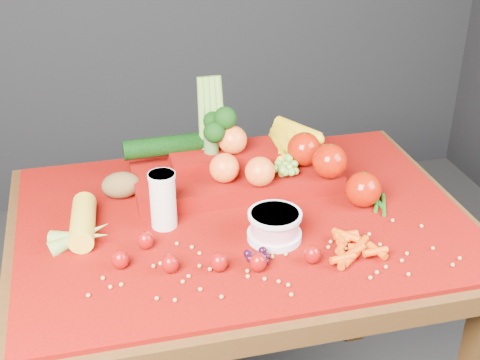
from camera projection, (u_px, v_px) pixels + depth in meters
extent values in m
cube|color=#36210C|center=(242.00, 229.00, 1.62)|extent=(1.10, 0.80, 0.05)
cube|color=#36210C|center=(58.00, 298.00, 1.98)|extent=(0.06, 0.06, 0.70)
cube|color=#36210C|center=(360.00, 253.00, 2.18)|extent=(0.06, 0.06, 0.70)
cube|color=#790904|center=(242.00, 218.00, 1.60)|extent=(1.05, 0.75, 0.01)
cylinder|color=beige|center=(163.00, 200.00, 1.53)|extent=(0.06, 0.06, 0.14)
cylinder|color=silver|center=(161.00, 176.00, 1.50)|extent=(0.06, 0.06, 0.01)
cylinder|color=silver|center=(274.00, 235.00, 1.51)|extent=(0.12, 0.12, 0.02)
cylinder|color=#D1818A|center=(275.00, 223.00, 1.50)|extent=(0.11, 0.11, 0.05)
cylinder|color=silver|center=(275.00, 215.00, 1.49)|extent=(0.12, 0.12, 0.01)
ellipsoid|color=maroon|center=(145.00, 240.00, 1.47)|extent=(0.04, 0.04, 0.04)
cone|color=#0D410B|center=(145.00, 233.00, 1.46)|extent=(0.03, 0.03, 0.01)
ellipsoid|color=maroon|center=(120.00, 259.00, 1.41)|extent=(0.04, 0.04, 0.04)
cone|color=#0D410B|center=(119.00, 252.00, 1.40)|extent=(0.03, 0.03, 0.01)
ellipsoid|color=maroon|center=(170.00, 264.00, 1.39)|extent=(0.04, 0.04, 0.04)
cone|color=#0D410B|center=(170.00, 256.00, 1.39)|extent=(0.03, 0.03, 0.01)
ellipsoid|color=maroon|center=(219.00, 262.00, 1.40)|extent=(0.04, 0.04, 0.04)
cone|color=#0D410B|center=(219.00, 254.00, 1.39)|extent=(0.03, 0.03, 0.01)
ellipsoid|color=maroon|center=(258.00, 262.00, 1.40)|extent=(0.04, 0.04, 0.04)
cone|color=#0D410B|center=(258.00, 255.00, 1.39)|extent=(0.03, 0.03, 0.01)
ellipsoid|color=maroon|center=(312.00, 254.00, 1.42)|extent=(0.04, 0.04, 0.04)
cone|color=#0D410B|center=(313.00, 247.00, 1.41)|extent=(0.03, 0.03, 0.01)
cylinder|color=yellow|center=(83.00, 222.00, 1.53)|extent=(0.07, 0.18, 0.06)
ellipsoid|color=brown|center=(121.00, 185.00, 1.67)|extent=(0.10, 0.07, 0.07)
cube|color=#790904|center=(235.00, 178.00, 1.72)|extent=(0.52, 0.22, 0.04)
cube|color=#790904|center=(223.00, 156.00, 1.74)|extent=(0.28, 0.12, 0.03)
sphere|color=#911905|center=(330.00, 161.00, 1.66)|extent=(0.09, 0.09, 0.09)
sphere|color=#911905|center=(363.00, 189.00, 1.63)|extent=(0.09, 0.09, 0.09)
sphere|color=#911905|center=(304.00, 149.00, 1.72)|extent=(0.09, 0.09, 0.09)
sphere|color=red|center=(224.00, 168.00, 1.64)|extent=(0.07, 0.07, 0.07)
sphere|color=red|center=(260.00, 172.00, 1.62)|extent=(0.07, 0.07, 0.07)
sphere|color=red|center=(233.00, 140.00, 1.70)|extent=(0.07, 0.07, 0.07)
cylinder|color=yellow|center=(278.00, 147.00, 1.79)|extent=(0.06, 0.16, 0.04)
cylinder|color=yellow|center=(285.00, 141.00, 1.79)|extent=(0.04, 0.16, 0.04)
cylinder|color=yellow|center=(292.00, 136.00, 1.78)|extent=(0.07, 0.16, 0.04)
cylinder|color=yellow|center=(298.00, 130.00, 1.78)|extent=(0.10, 0.15, 0.04)
cylinder|color=#3F662D|center=(212.00, 144.00, 1.71)|extent=(0.04, 0.04, 0.04)
cylinder|color=olive|center=(202.00, 120.00, 1.72)|extent=(0.03, 0.06, 0.22)
cylinder|color=olive|center=(208.00, 119.00, 1.72)|extent=(0.02, 0.06, 0.22)
cylinder|color=olive|center=(214.00, 118.00, 1.73)|extent=(0.02, 0.06, 0.22)
cylinder|color=olive|center=(221.00, 118.00, 1.73)|extent=(0.03, 0.06, 0.22)
cylinder|color=black|center=(167.00, 146.00, 1.73)|extent=(0.23, 0.06, 0.05)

